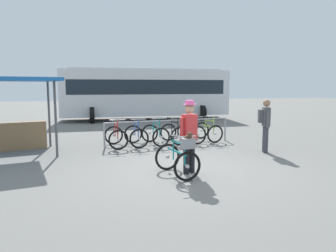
{
  "coord_description": "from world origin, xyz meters",
  "views": [
    {
      "loc": [
        -2.61,
        -7.05,
        2.05
      ],
      "look_at": [
        -0.16,
        0.92,
        1.0
      ],
      "focal_mm": 33.99,
      "sensor_mm": 36.0,
      "label": 1
    }
  ],
  "objects": [
    {
      "name": "racked_bike_lime",
      "position": [
        2.31,
        3.83,
        0.37
      ],
      "size": [
        0.77,
        1.17,
        0.97
      ],
      "color": "black",
      "rests_on": "ground"
    },
    {
      "name": "person_with_featured_bike",
      "position": [
        0.02,
        -0.18,
        0.95
      ],
      "size": [
        0.5,
        0.32,
        1.72
      ],
      "color": "black",
      "rests_on": "ground"
    },
    {
      "name": "racked_bike_orange",
      "position": [
        1.61,
        3.78,
        0.37
      ],
      "size": [
        0.79,
        1.19,
        0.98
      ],
      "color": "black",
      "rests_on": "ground"
    },
    {
      "name": "racked_bike_teal",
      "position": [
        0.22,
        3.68,
        0.37
      ],
      "size": [
        0.81,
        1.17,
        0.97
      ],
      "color": "black",
      "rests_on": "ground"
    },
    {
      "name": "bike_rack_rail",
      "position": [
        0.68,
        3.53,
        0.7
      ],
      "size": [
        4.6,
        0.38,
        0.88
      ],
      "color": "#99999E",
      "rests_on": "ground"
    },
    {
      "name": "racked_bike_red",
      "position": [
        -1.18,
        3.58,
        0.37
      ],
      "size": [
        0.68,
        1.1,
        0.97
      ],
      "color": "black",
      "rests_on": "ground"
    },
    {
      "name": "racked_bike_blue",
      "position": [
        -0.48,
        3.63,
        0.37
      ],
      "size": [
        0.66,
        1.11,
        0.97
      ],
      "color": "black",
      "rests_on": "ground"
    },
    {
      "name": "ground_plane",
      "position": [
        0.0,
        0.0,
        0.0
      ],
      "size": [
        80.0,
        80.0,
        0.0
      ],
      "primitive_type": "plane",
      "color": "slate"
    },
    {
      "name": "pedestrian_with_backpack",
      "position": [
        3.13,
        1.38,
        0.94
      ],
      "size": [
        0.42,
        0.49,
        1.64
      ],
      "color": "#383842",
      "rests_on": "ground"
    },
    {
      "name": "market_stall",
      "position": [
        -4.51,
        3.61,
        1.39
      ],
      "size": [
        3.42,
        2.76,
        2.3
      ],
      "color": "#4C4C51",
      "rests_on": "ground"
    },
    {
      "name": "racked_bike_black",
      "position": [
        0.92,
        3.73,
        0.37
      ],
      "size": [
        0.75,
        1.17,
        0.98
      ],
      "color": "black",
      "rests_on": "ground"
    },
    {
      "name": "featured_bicycle",
      "position": [
        -0.3,
        -0.4,
        0.49
      ],
      "size": [
        0.8,
        1.24,
        1.09
      ],
      "color": "black",
      "rests_on": "ground"
    },
    {
      "name": "bus_distant",
      "position": [
        1.83,
        12.12,
        1.74
      ],
      "size": [
        10.12,
        3.74,
        3.08
      ],
      "color": "silver",
      "rests_on": "ground"
    }
  ]
}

